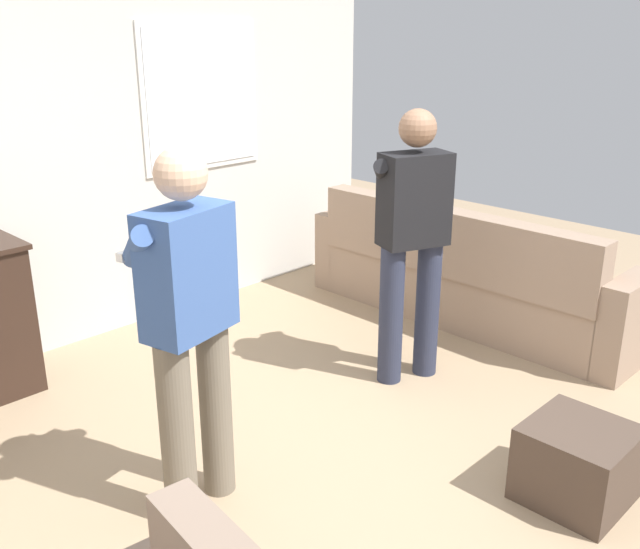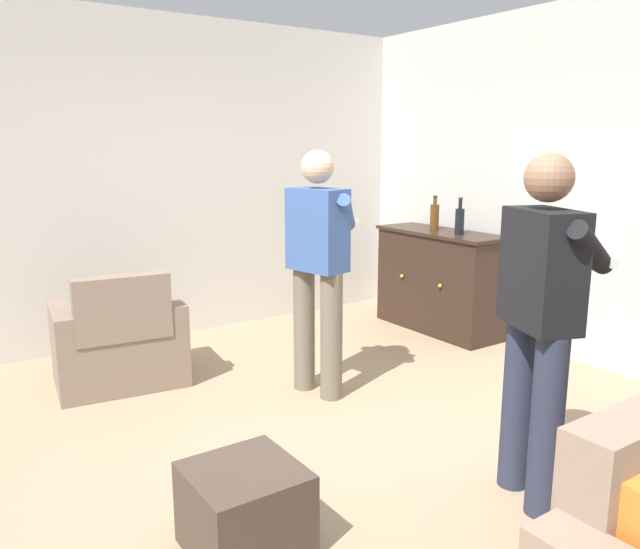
{
  "view_description": "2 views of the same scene",
  "coord_description": "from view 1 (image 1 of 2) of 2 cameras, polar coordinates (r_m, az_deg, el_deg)",
  "views": [
    {
      "loc": [
        -2.35,
        -1.85,
        2.14
      ],
      "look_at": [
        -0.22,
        0.24,
        1.08
      ],
      "focal_mm": 40.0,
      "sensor_mm": 36.0,
      "label": 1
    },
    {
      "loc": [
        2.69,
        -1.8,
        1.72
      ],
      "look_at": [
        -0.24,
        0.2,
        0.97
      ],
      "focal_mm": 35.0,
      "sensor_mm": 36.0,
      "label": 2
    }
  ],
  "objects": [
    {
      "name": "wall_back_with_window",
      "position": [
        5.15,
        -17.8,
        10.49
      ],
      "size": [
        5.2,
        0.15,
        2.8
      ],
      "color": "beige",
      "rests_on": "ground"
    },
    {
      "name": "ground",
      "position": [
        3.68,
        5.34,
        -16.1
      ],
      "size": [
        10.4,
        10.4,
        0.0
      ],
      "primitive_type": "plane",
      "color": "#9E8466"
    },
    {
      "name": "ottoman",
      "position": [
        3.66,
        19.88,
        -14.02
      ],
      "size": [
        0.46,
        0.46,
        0.38
      ],
      "primitive_type": "cube",
      "color": "#47382D",
      "rests_on": "ground"
    },
    {
      "name": "couch",
      "position": [
        5.37,
        11.19,
        -0.35
      ],
      "size": [
        0.57,
        2.6,
        0.89
      ],
      "color": "gray",
      "rests_on": "ground"
    },
    {
      "name": "person_standing_left",
      "position": [
        3.11,
        -10.49,
        -3.53
      ],
      "size": [
        0.54,
        0.51,
        1.68
      ],
      "color": "#6B6051",
      "rests_on": "ground"
    },
    {
      "name": "person_standing_right",
      "position": [
        4.3,
        7.36,
        3.19
      ],
      "size": [
        0.52,
        0.52,
        1.68
      ],
      "color": "#282D42",
      "rests_on": "ground"
    }
  ]
}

